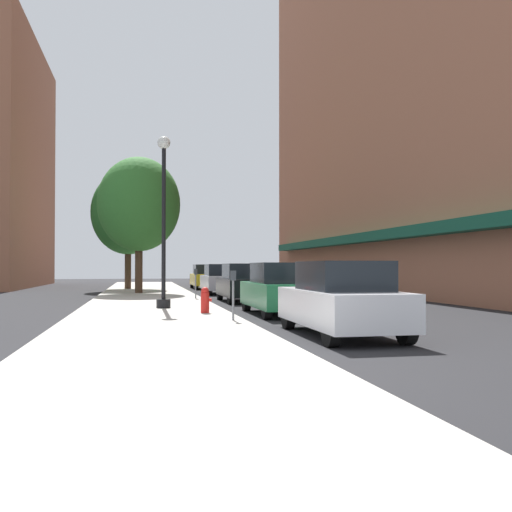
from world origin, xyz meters
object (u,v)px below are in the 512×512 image
object	(u,v)px
fire_hydrant	(205,300)
car_white	(341,300)
tree_near	(139,204)
car_green	(280,289)
car_silver	(220,279)
tree_mid	(128,213)
parking_meter_far	(196,280)
car_yellow	(206,277)
lamppost	(164,218)
car_black	(243,283)
parking_meter_near	(233,289)

from	to	relation	value
fire_hydrant	car_white	world-z (taller)	car_white
tree_near	car_green	size ratio (longest dim) A/B	1.69
car_green	car_silver	distance (m)	13.75
tree_mid	car_silver	world-z (taller)	tree_mid
parking_meter_far	car_yellow	bearing A→B (deg)	81.67
lamppost	car_black	bearing A→B (deg)	51.64
car_black	parking_meter_far	bearing A→B (deg)	151.83
car_green	parking_meter_far	bearing A→B (deg)	103.68
parking_meter_far	car_silver	world-z (taller)	car_silver
parking_meter_near	tree_mid	world-z (taller)	tree_mid
tree_mid	car_white	distance (m)	25.63
fire_hydrant	car_yellow	xyz separation A→B (m)	(2.42, 21.24, 0.29)
lamppost	car_green	size ratio (longest dim) A/B	1.37
lamppost	car_black	xyz separation A→B (m)	(3.58, 4.52, -2.39)
parking_meter_near	tree_mid	size ratio (longest dim) A/B	0.18
car_black	car_silver	world-z (taller)	same
fire_hydrant	tree_near	bearing A→B (deg)	98.49
car_green	car_silver	world-z (taller)	same
car_yellow	car_silver	bearing A→B (deg)	-91.31
lamppost	parking_meter_far	bearing A→B (deg)	73.65
fire_hydrant	tree_near	xyz separation A→B (m)	(-2.03, 13.59, 4.33)
tree_mid	car_black	xyz separation A→B (m)	(5.14, -12.52, -4.12)
parking_meter_near	parking_meter_far	xyz separation A→B (m)	(0.00, 10.40, 0.00)
car_yellow	parking_meter_far	bearing A→B (deg)	-99.64
car_black	lamppost	bearing A→B (deg)	-128.59
tree_mid	car_yellow	size ratio (longest dim) A/B	1.74
parking_meter_near	car_yellow	size ratio (longest dim) A/B	0.30
tree_near	car_silver	bearing A→B (deg)	5.35
parking_meter_far	car_green	bearing A→B (deg)	-75.72
fire_hydrant	car_silver	world-z (taller)	car_silver
parking_meter_far	car_silver	bearing A→B (deg)	72.26
tree_near	car_silver	xyz separation A→B (m)	(4.45, 0.42, -4.04)
parking_meter_far	car_yellow	world-z (taller)	car_yellow
parking_meter_near	car_green	world-z (taller)	car_green
car_silver	car_yellow	world-z (taller)	same
lamppost	car_green	world-z (taller)	lamppost
lamppost	parking_meter_far	distance (m)	6.21
lamppost	fire_hydrant	distance (m)	3.76
tree_near	parking_meter_near	bearing A→B (deg)	-81.17
tree_near	car_yellow	bearing A→B (deg)	59.80
parking_meter_near	parking_meter_far	world-z (taller)	same
parking_meter_far	lamppost	bearing A→B (deg)	-106.35
car_white	car_black	distance (m)	12.25
car_white	car_black	size ratio (longest dim) A/B	1.00
lamppost	fire_hydrant	bearing A→B (deg)	-63.75
car_yellow	car_green	bearing A→B (deg)	-91.31
tree_mid	car_silver	distance (m)	8.51
car_green	car_black	world-z (taller)	same
fire_hydrant	car_black	distance (m)	7.30
parking_meter_far	tree_mid	bearing A→B (deg)	105.50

